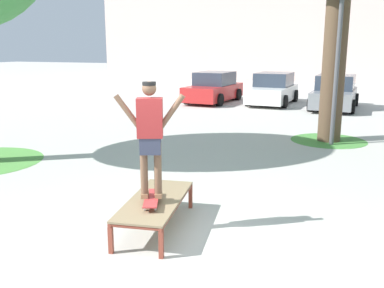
% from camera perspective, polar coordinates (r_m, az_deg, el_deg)
% --- Properties ---
extents(ground_plane, '(120.00, 120.00, 0.00)m').
position_cam_1_polar(ground_plane, '(6.10, -3.10, -13.50)').
color(ground_plane, '#B7B5AD').
extents(skate_box, '(1.08, 2.00, 0.46)m').
position_cam_1_polar(skate_box, '(6.53, -4.93, -7.76)').
color(skate_box, brown).
rests_on(skate_box, ground).
extents(skateboard, '(0.50, 0.81, 0.09)m').
position_cam_1_polar(skateboard, '(6.32, -5.43, -7.28)').
color(skateboard, '#B23333').
rests_on(skateboard, skate_box).
extents(skater, '(0.95, 0.46, 1.69)m').
position_cam_1_polar(skater, '(6.05, -5.63, 1.61)').
color(skater, brown).
rests_on(skater, skateboard).
extents(grass_patch_mid_back, '(2.19, 2.19, 0.01)m').
position_cam_1_polar(grass_patch_mid_back, '(13.25, 17.80, 0.46)').
color(grass_patch_mid_back, '#47893D').
rests_on(grass_patch_mid_back, ground).
extents(car_red, '(2.11, 4.29, 1.50)m').
position_cam_1_polar(car_red, '(21.58, 2.94, 7.47)').
color(car_red, red).
rests_on(car_red, ground).
extents(car_white, '(2.03, 4.25, 1.50)m').
position_cam_1_polar(car_white, '(21.26, 10.81, 7.18)').
color(car_white, silver).
rests_on(car_white, ground).
extents(car_grey, '(2.02, 4.25, 1.50)m').
position_cam_1_polar(car_grey, '(20.25, 18.58, 6.47)').
color(car_grey, slate).
rests_on(car_grey, ground).
extents(light_post, '(0.36, 0.36, 5.83)m').
position_cam_1_polar(light_post, '(12.50, 19.41, 17.29)').
color(light_post, '#4C4C51').
rests_on(light_post, ground).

